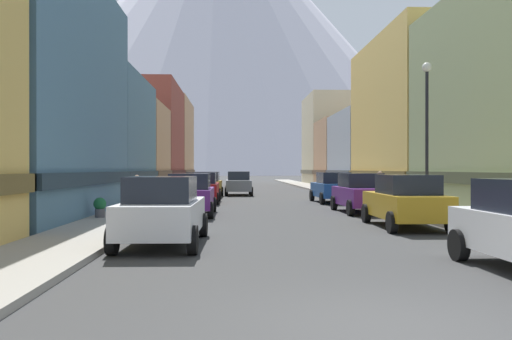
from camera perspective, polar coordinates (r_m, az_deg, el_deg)
The scene contains 26 objects.
ground_plane at distance 6.98m, azimuth 14.67°, elevation -16.32°, with size 400.00×400.00×0.00m, color #363636.
sidewalk_left at distance 41.67m, azimuth -8.30°, elevation -2.50°, with size 2.50×100.00×0.15m, color gray.
sidewalk_right at distance 42.25m, azimuth 8.83°, elevation -2.46°, with size 2.50×100.00×0.15m, color gray.
storefront_left_1 at distance 23.47m, azimuth -24.62°, elevation 6.96°, with size 6.86×12.83×9.89m.
storefront_left_2 at distance 34.71m, azimuth -19.75°, elevation 2.91°, with size 9.91×10.05×7.62m.
storefront_left_3 at distance 43.93m, azimuth -15.93°, elevation 1.98°, with size 9.78×8.65×7.07m.
storefront_left_4 at distance 54.74m, azimuth -13.46°, elevation 3.30°, with size 10.20×12.47×10.37m.
storefront_left_5 at distance 67.88m, azimuth -10.37°, elevation 2.76°, with size 8.04×13.88×10.55m.
storefront_right_2 at distance 38.47m, azimuth 19.30°, elevation 4.98°, with size 9.71×13.95×10.83m.
storefront_right_3 at distance 50.31m, azimuth 14.09°, elevation 1.79°, with size 9.92×10.80×7.16m.
storefront_right_4 at distance 60.04m, azimuth 11.09°, elevation 1.63°, with size 9.36×8.77×7.40m.
storefront_right_5 at distance 69.71m, azimuth 8.50°, elevation 3.04°, with size 7.68×10.95×11.41m.
car_left_0 at distance 14.01m, azimuth -9.95°, elevation -4.28°, with size 2.13×4.43×1.78m.
car_left_1 at distance 22.75m, azimuth -7.03°, elevation -2.59°, with size 2.06×4.40×1.78m.
car_left_2 at distance 30.79m, azimuth -5.81°, elevation -1.88°, with size 2.07×4.41×1.78m.
car_left_3 at distance 36.83m, azimuth -5.25°, elevation -1.55°, with size 2.17×4.45×1.78m.
car_right_1 at distance 18.57m, azimuth 15.72°, elevation -3.20°, with size 2.10×4.42×1.78m.
car_right_2 at distance 24.50m, azimuth 11.23°, elevation -2.40°, with size 2.14×4.44×1.78m.
car_right_3 at distance 31.35m, azimuth 8.21°, elevation -1.85°, with size 2.16×4.45×1.78m.
car_driving_0 at distance 40.16m, azimuth -1.88°, elevation -1.41°, with size 2.06×4.40×1.78m.
potted_plant_0 at distance 20.87m, azimuth -16.38°, elevation -3.77°, with size 0.47×0.47×0.75m.
pedestrian_0 at distance 30.64m, azimuth 13.16°, elevation -1.82°, with size 0.36×0.36×1.70m.
pedestrian_1 at distance 31.00m, azimuth 12.98°, elevation -1.89°, with size 0.36×0.36×1.61m.
pedestrian_2 at distance 24.11m, azimuth -12.64°, elevation -2.52°, with size 0.36×0.36×1.56m.
streetlamp_right at distance 21.25m, azimuth 17.84°, elevation 5.54°, with size 0.36×0.36×5.86m.
mountain_backdrop at distance 274.90m, azimuth -4.11°, elevation 14.30°, with size 230.55×230.55×138.65m, color silver.
Camera 1 is at (-1.97, -6.40, 1.97)m, focal length 37.33 mm.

